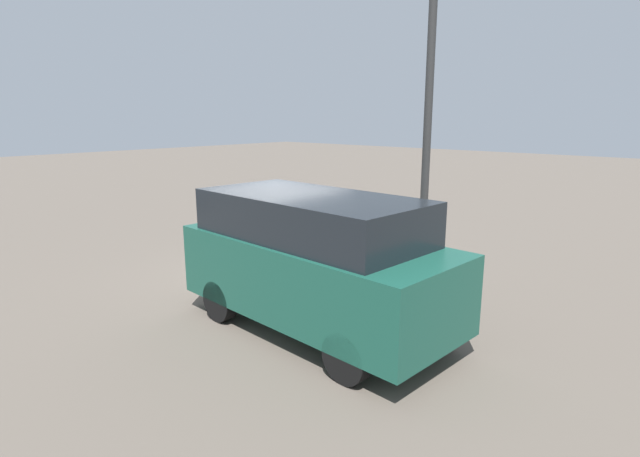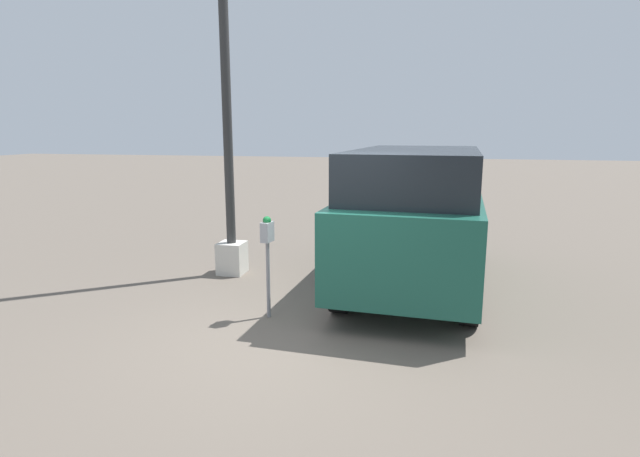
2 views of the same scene
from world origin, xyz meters
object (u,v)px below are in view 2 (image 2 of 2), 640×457
Objects in this scene: lamp_post at (228,151)px; parked_van at (415,214)px; parking_meter_far at (358,181)px; parking_meter_near at (267,243)px.

lamp_post is 1.38× the size of parked_van.
parking_meter_far is 0.31× the size of parked_van.
lamp_post is at bearing 175.70° from parking_meter_far.
parked_van reaches higher than parking_meter_near.
parking_meter_near is at bearing -145.27° from lamp_post.
lamp_post is 3.25m from parked_van.
parking_meter_near is 7.93m from parking_meter_far.
lamp_post is (1.85, 1.28, 1.10)m from parking_meter_near.
parking_meter_near is 0.96× the size of parking_meter_far.
parking_meter_far is at bearing 7.68° from parking_meter_near.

